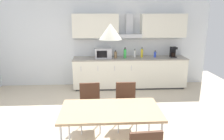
# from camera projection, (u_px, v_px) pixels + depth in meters

# --- Properties ---
(ground_plane) EXTENTS (8.58, 8.17, 0.02)m
(ground_plane) POSITION_uv_depth(u_px,v_px,m) (93.00, 128.00, 4.22)
(ground_plane) COLOR beige
(wall_back) EXTENTS (6.86, 0.10, 2.88)m
(wall_back) POSITION_uv_depth(u_px,v_px,m) (94.00, 38.00, 6.53)
(wall_back) COLOR silver
(wall_back) RESTS_ON ground_plane
(kitchen_counter) EXTENTS (3.29, 0.69, 0.90)m
(kitchen_counter) POSITION_uv_depth(u_px,v_px,m) (129.00, 72.00, 6.48)
(kitchen_counter) COLOR #333333
(kitchen_counter) RESTS_ON ground_plane
(backsplash_tile) EXTENTS (3.27, 0.02, 0.50)m
(backsplash_tile) POSITION_uv_depth(u_px,v_px,m) (128.00, 47.00, 6.61)
(backsplash_tile) COLOR silver
(backsplash_tile) RESTS_ON kitchen_counter
(upper_wall_cabinets) EXTENTS (3.27, 0.40, 0.67)m
(upper_wall_cabinets) POSITION_uv_depth(u_px,v_px,m) (130.00, 26.00, 6.29)
(upper_wall_cabinets) COLOR silver
(microwave) EXTENTS (0.48, 0.35, 0.28)m
(microwave) POSITION_uv_depth(u_px,v_px,m) (103.00, 53.00, 6.28)
(microwave) COLOR #ADADB2
(microwave) RESTS_ON kitchen_counter
(coffee_maker) EXTENTS (0.18, 0.19, 0.30)m
(coffee_maker) POSITION_uv_depth(u_px,v_px,m) (173.00, 52.00, 6.43)
(coffee_maker) COLOR black
(coffee_maker) RESTS_ON kitchen_counter
(bottle_white) EXTENTS (0.06, 0.06, 0.25)m
(bottle_white) POSITION_uv_depth(u_px,v_px,m) (135.00, 54.00, 6.40)
(bottle_white) COLOR white
(bottle_white) RESTS_ON kitchen_counter
(bottle_brown) EXTENTS (0.08, 0.08, 0.23)m
(bottle_brown) POSITION_uv_depth(u_px,v_px,m) (115.00, 55.00, 6.26)
(bottle_brown) COLOR brown
(bottle_brown) RESTS_ON kitchen_counter
(bottle_blue) EXTENTS (0.07, 0.07, 0.20)m
(bottle_blue) POSITION_uv_depth(u_px,v_px,m) (155.00, 54.00, 6.40)
(bottle_blue) COLOR blue
(bottle_blue) RESTS_ON kitchen_counter
(bottle_green) EXTENTS (0.08, 0.08, 0.31)m
(bottle_green) POSITION_uv_depth(u_px,v_px,m) (125.00, 53.00, 6.27)
(bottle_green) COLOR green
(bottle_green) RESTS_ON kitchen_counter
(bottle_yellow) EXTENTS (0.07, 0.07, 0.29)m
(bottle_yellow) POSITION_uv_depth(u_px,v_px,m) (142.00, 53.00, 6.39)
(bottle_yellow) COLOR yellow
(bottle_yellow) RESTS_ON kitchen_counter
(dining_table) EXTENTS (1.51, 0.85, 0.74)m
(dining_table) POSITION_uv_depth(u_px,v_px,m) (111.00, 112.00, 3.32)
(dining_table) COLOR tan
(dining_table) RESTS_ON ground_plane
(chair_far_left) EXTENTS (0.42, 0.42, 0.87)m
(chair_far_left) POSITION_uv_depth(u_px,v_px,m) (90.00, 102.00, 4.11)
(chair_far_left) COLOR #4C2D1E
(chair_far_left) RESTS_ON ground_plane
(chair_far_right) EXTENTS (0.40, 0.40, 0.87)m
(chair_far_right) POSITION_uv_depth(u_px,v_px,m) (126.00, 101.00, 4.15)
(chair_far_right) COLOR #4C2D1E
(chair_far_right) RESTS_ON ground_plane
(pendant_lamp) EXTENTS (0.32, 0.32, 0.22)m
(pendant_lamp) POSITION_uv_depth(u_px,v_px,m) (110.00, 32.00, 3.01)
(pendant_lamp) COLOR silver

